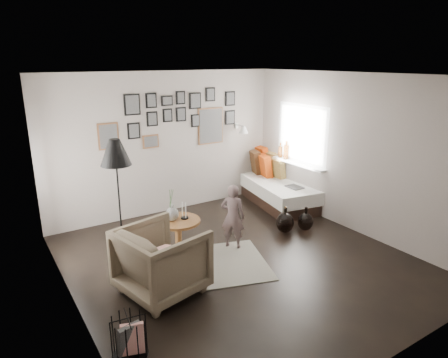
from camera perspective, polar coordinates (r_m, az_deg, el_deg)
ground at (r=5.88m, az=2.27°, el=-11.59°), size 4.80×4.80×0.00m
wall_back at (r=7.42m, az=-8.30°, el=4.99°), size 4.50×0.00×4.50m
wall_front at (r=3.81m, az=23.83°, el=-7.88°), size 4.50×0.00×4.50m
wall_left at (r=4.55m, az=-21.54°, el=-3.65°), size 0.00×4.80×4.80m
wall_right at (r=6.89m, az=17.96°, el=3.44°), size 0.00×4.80×4.80m
ceiling at (r=5.18m, az=2.61°, el=14.61°), size 4.80×4.80×0.00m
door_left at (r=5.75m, az=-23.60°, el=-2.33°), size 0.00×2.14×2.14m
window_right at (r=7.82m, az=9.84°, el=2.75°), size 0.15×1.32×1.30m
gallery_wall at (r=7.45m, az=-6.36°, el=8.57°), size 2.74×0.03×1.08m
wall_sconce at (r=7.93m, az=2.77°, el=7.10°), size 0.18×0.36×0.16m
rug at (r=5.75m, az=-2.97°, el=-12.27°), size 2.08×1.74×0.01m
pedestal_table at (r=6.06m, az=-6.51°, el=-8.27°), size 0.66×0.66×0.52m
vase at (r=5.88m, az=-7.43°, el=-4.60°), size 0.19×0.19×0.47m
candles at (r=5.95m, az=-5.68°, el=-4.55°), size 0.11×0.11×0.25m
daybed at (r=8.15m, az=6.93°, el=-1.00°), size 1.24×2.20×1.02m
magazine_on_daybed at (r=7.64m, az=10.06°, el=-1.13°), size 0.23×0.31×0.02m
armchair at (r=5.04m, az=-8.88°, el=-11.44°), size 1.12×1.10×0.86m
armchair_cushion at (r=5.07m, az=-8.82°, el=-10.62°), size 0.46×0.46×0.18m
floor_lamp at (r=5.54m, az=-15.21°, el=3.03°), size 0.42×0.42×1.78m
magazine_basket at (r=4.27m, az=-13.37°, el=-21.11°), size 0.38×0.38×0.42m
demijohn_large at (r=6.78m, az=8.71°, el=-6.16°), size 0.30×0.30×0.45m
demijohn_small at (r=6.93m, az=11.55°, el=-5.97°), size 0.27×0.27×0.41m
child at (r=6.07m, az=1.27°, el=-5.38°), size 0.43×0.44×1.01m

